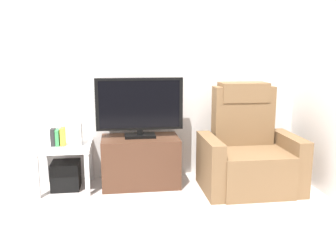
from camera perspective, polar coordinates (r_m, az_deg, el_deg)
The scene contains 11 objects.
ground_plane at distance 3.27m, azimuth -4.08°, elevation -14.04°, with size 6.40×6.40×0.00m, color #BCB2AD.
wall_back at distance 4.08m, azimuth -5.42°, elevation 9.95°, with size 6.40×0.06×2.60m, color silver.
tv_stand at distance 3.95m, azimuth -4.26°, elevation -5.41°, with size 0.81×0.48×0.52m.
television at distance 3.84m, azimuth -4.41°, elevation 3.05°, with size 0.90×0.20×0.62m.
recliner_armchair at distance 3.93m, azimuth 12.23°, elevation -4.04°, with size 0.98×0.78×1.08m.
side_table at distance 3.94m, azimuth -15.66°, elevation -3.84°, with size 0.54×0.54×0.47m.
subwoofer_box at distance 4.01m, azimuth -15.46°, elevation -7.32°, with size 0.28×0.28×0.28m, color black.
book_leftmost at distance 3.90m, azimuth -17.28°, elevation -1.65°, with size 0.04×0.11×0.17m, color #262626.
book_middle at distance 3.89m, azimuth -16.63°, elevation -1.70°, with size 0.04×0.13×0.16m, color #388C4C.
book_rightmost at distance 3.88m, azimuth -15.90°, elevation -1.57°, with size 0.04×0.13×0.18m, color gold.
game_console at distance 3.89m, azimuth -13.67°, elevation -1.12°, with size 0.07×0.20×0.22m, color white.
Camera 1 is at (-0.18, -2.94, 1.41)m, focal length 39.53 mm.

